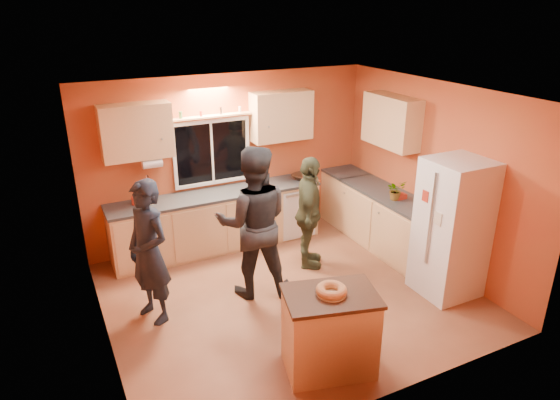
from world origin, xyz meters
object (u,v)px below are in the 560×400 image
refrigerator (452,228)px  person_left (149,252)px  island (330,331)px  person_center (253,223)px  person_right (309,213)px

refrigerator → person_left: bearing=162.8°
island → person_center: 1.79m
person_right → island: bearing=-174.2°
refrigerator → person_right: size_ratio=1.11×
person_right → person_center: bearing=136.9°
refrigerator → person_center: 2.51m
person_left → person_center: person_center is taller
refrigerator → island: size_ratio=1.71×
island → person_left: size_ratio=0.60×
person_center → island: bearing=113.1°
refrigerator → island: (-2.16, -0.60, -0.45)m
person_left → person_center: bearing=66.6°
person_center → person_right: bearing=-142.6°
island → person_center: person_center is taller
person_left → person_center: (1.31, -0.01, 0.11)m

